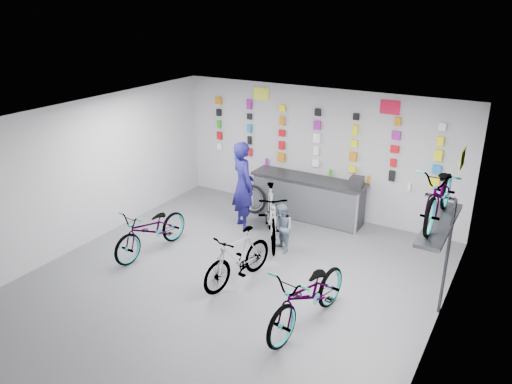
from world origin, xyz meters
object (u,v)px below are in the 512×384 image
Objects in this scene: bike_left at (152,230)px; clerk at (243,185)px; bike_center at (238,257)px; customer at (282,228)px; bike_right at (309,296)px; counter at (307,199)px; bike_service at (271,216)px.

bike_left is 2.25m from clerk.
bike_center is 1.64× the size of customer.
bike_right is (1.64, -0.54, 0.04)m from bike_center.
bike_right reaches higher than bike_center.
bike_left is 3.81m from bike_right.
bike_left is 0.91× the size of bike_right.
counter is 4.17m from bike_right.
clerk is at bearing -131.92° from counter.
customer is (0.40, -0.29, -0.08)m from bike_service.
counter is 1.80m from customer.
bike_center is 2.43m from clerk.
bike_center is 1.73m from bike_right.
bike_center is 1.77m from bike_service.
clerk is (-0.89, 0.33, 0.40)m from bike_service.
bike_center is at bearing -64.67° from customer.
counter is at bearing -97.70° from clerk.
counter is 3.72m from bike_left.
bike_left is 0.96× the size of bike_service.
bike_center is 0.84× the size of clerk.
bike_service is at bearing 138.29° from bike_right.
bike_right is at bearing -4.73° from bike_left.
clerk reaches higher than bike_service.
bike_right is 1.04× the size of clerk.
bike_service is at bearing 174.98° from customer.
bike_center reaches higher than counter.
bike_service is (-0.15, -1.49, 0.11)m from counter.
bike_right is 3.86m from clerk.
bike_left is 2.48m from bike_service.
bike_center reaches higher than bike_left.
bike_center is 0.81× the size of bike_right.
clerk is at bearing 145.42° from bike_right.
bike_right is at bearing -22.39° from customer.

